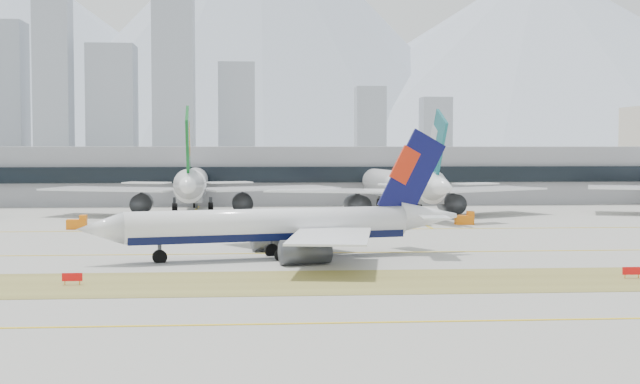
{
  "coord_description": "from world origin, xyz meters",
  "views": [
    {
      "loc": [
        -15.35,
        -130.63,
        15.31
      ],
      "look_at": [
        -3.92,
        18.0,
        7.5
      ],
      "focal_mm": 50.0,
      "sensor_mm": 36.0,
      "label": 1
    }
  ],
  "objects": [
    {
      "name": "taxiing_airliner",
      "position": [
        -11.15,
        -9.94,
        4.32
      ],
      "size": [
        52.78,
        45.17,
        17.92
      ],
      "rotation": [
        0.0,
        0.0,
        3.37
      ],
      "color": "white",
      "rests_on": "ground"
    },
    {
      "name": "widebody_cathay",
      "position": [
        18.12,
        64.06,
        6.05
      ],
      "size": [
        63.36,
        62.44,
        22.75
      ],
      "rotation": [
        0.0,
        0.0,
        1.69
      ],
      "color": "white",
      "rests_on": "ground"
    },
    {
      "name": "ground",
      "position": [
        0.0,
        0.0,
        0.0
      ],
      "size": [
        3000.0,
        3000.0,
        0.0
      ],
      "primitive_type": "plane",
      "color": "gray",
      "rests_on": "ground"
    },
    {
      "name": "widebody_eva",
      "position": [
        -28.57,
        69.64,
        6.23
      ],
      "size": [
        65.75,
        64.21,
        23.44
      ],
      "rotation": [
        0.0,
        0.0,
        1.6
      ],
      "color": "white",
      "rests_on": "ground"
    },
    {
      "name": "mountain_ridge",
      "position": [
        33.0,
        1404.14,
        181.85
      ],
      "size": [
        2830.0,
        1120.0,
        470.0
      ],
      "color": "#9EA8B7",
      "rests_on": "ground"
    },
    {
      "name": "gse_c",
      "position": [
        25.87,
        38.5,
        1.05
      ],
      "size": [
        3.55,
        2.0,
        2.6
      ],
      "color": "orange",
      "rests_on": "ground"
    },
    {
      "name": "gse_b",
      "position": [
        -47.13,
        34.44,
        1.05
      ],
      "size": [
        3.55,
        2.0,
        2.6
      ],
      "color": "orange",
      "rests_on": "ground"
    },
    {
      "name": "hold_sign_right",
      "position": [
        28.22,
        -32.0,
        0.88
      ],
      "size": [
        2.2,
        0.15,
        1.35
      ],
      "color": "red",
      "rests_on": "ground"
    },
    {
      "name": "city_skyline",
      "position": [
        -106.76,
        453.42,
        49.8
      ],
      "size": [
        342.0,
        49.8,
        140.0
      ],
      "color": "#8E96A2",
      "rests_on": "ground"
    },
    {
      "name": "apron_markings",
      "position": [
        0.0,
        -53.95,
        0.02
      ],
      "size": [
        360.0,
        122.22,
        0.06
      ],
      "color": "brown",
      "rests_on": "ground"
    },
    {
      "name": "hold_sign_left",
      "position": [
        -35.01,
        -32.0,
        0.88
      ],
      "size": [
        2.2,
        0.15,
        1.35
      ],
      "color": "red",
      "rests_on": "ground"
    },
    {
      "name": "terminal",
      "position": [
        0.0,
        114.84,
        7.5
      ],
      "size": [
        280.0,
        43.1,
        15.0
      ],
      "color": "gray",
      "rests_on": "ground"
    }
  ]
}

